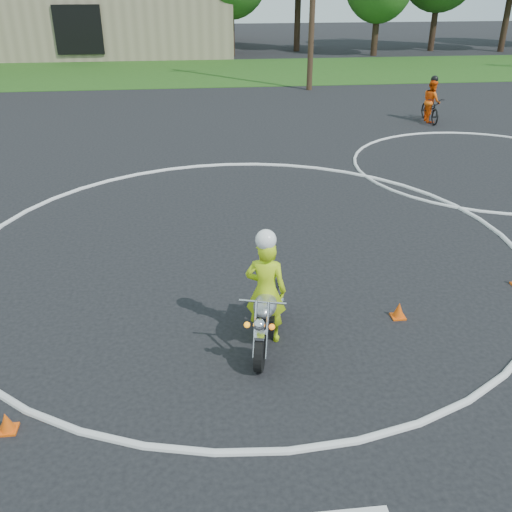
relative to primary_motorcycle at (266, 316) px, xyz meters
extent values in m
plane|color=black|center=(-0.02, 0.60, -0.53)|extent=(120.00, 120.00, 0.00)
cube|color=#1E4714|center=(-0.02, 27.60, -0.52)|extent=(120.00, 10.00, 0.02)
torus|color=silver|center=(-0.02, 3.60, -0.52)|extent=(12.12, 12.12, 0.12)
torus|color=silver|center=(7.98, 8.60, -0.52)|extent=(8.10, 8.10, 0.10)
cylinder|color=black|center=(-0.18, -0.66, -0.22)|extent=(0.28, 0.63, 0.62)
cylinder|color=black|center=(0.19, 0.74, -0.22)|extent=(0.28, 0.63, 0.62)
cube|color=black|center=(0.02, 0.09, -0.11)|extent=(0.43, 0.62, 0.31)
ellipsoid|color=#ABABB0|center=(-0.03, -0.11, 0.28)|extent=(0.53, 0.73, 0.29)
cube|color=black|center=(0.10, 0.39, 0.24)|extent=(0.42, 0.67, 0.10)
cylinder|color=white|center=(-0.25, -0.56, 0.14)|extent=(0.14, 0.37, 0.83)
cylinder|color=silver|center=(-0.07, -0.60, 0.14)|extent=(0.14, 0.37, 0.83)
cube|color=white|center=(-0.18, -0.68, 0.11)|extent=(0.20, 0.26, 0.05)
cylinder|color=silver|center=(-0.11, -0.41, 0.53)|extent=(0.71, 0.22, 0.04)
sphere|color=white|center=(-0.21, -0.76, 0.35)|extent=(0.19, 0.19, 0.19)
sphere|color=orange|center=(-0.38, -0.69, 0.32)|extent=(0.09, 0.09, 0.09)
sphere|color=orange|center=(-0.02, -0.79, 0.32)|extent=(0.09, 0.09, 0.09)
cylinder|color=silver|center=(0.29, 0.45, -0.22)|extent=(0.29, 0.82, 0.08)
imported|color=#C2E618|center=(0.01, 0.14, 0.39)|extent=(0.76, 0.59, 1.83)
sphere|color=white|center=(-0.01, 0.09, 1.32)|extent=(0.33, 0.33, 0.33)
imported|color=black|center=(8.51, 14.43, -0.04)|extent=(0.74, 1.90, 0.99)
imported|color=#FF5C0D|center=(8.51, 14.43, 0.29)|extent=(0.66, 0.82, 1.64)
sphere|color=black|center=(8.51, 14.43, 1.13)|extent=(0.28, 0.28, 0.28)
cone|color=#F5550C|center=(2.44, 0.51, -0.38)|extent=(0.22, 0.22, 0.30)
cube|color=#F5550C|center=(2.44, 0.51, -0.51)|extent=(0.24, 0.24, 0.03)
cone|color=#F5550C|center=(-3.71, -1.61, -0.38)|extent=(0.22, 0.22, 0.30)
cube|color=#F5550C|center=(-3.71, -1.61, -0.51)|extent=(0.24, 0.24, 0.03)
cube|color=black|center=(-8.02, 32.50, 1.47)|extent=(3.00, 0.16, 3.00)
cylinder|color=#382619|center=(1.98, 34.60, 1.09)|extent=(0.44, 0.44, 3.24)
cylinder|color=#382619|center=(6.98, 36.60, 1.45)|extent=(0.44, 0.44, 3.96)
cylinder|color=#382619|center=(11.98, 33.60, 0.91)|extent=(0.44, 0.44, 2.88)
cylinder|color=#382619|center=(16.98, 35.60, 1.27)|extent=(0.44, 0.44, 3.60)
cylinder|color=#382619|center=(21.98, 34.60, 1.63)|extent=(0.44, 0.44, 4.32)
cylinder|color=#382619|center=(-2.02, 35.60, 0.91)|extent=(0.44, 0.44, 2.88)
camera|label=1|loc=(-1.03, -7.72, 5.04)|focal=40.00mm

